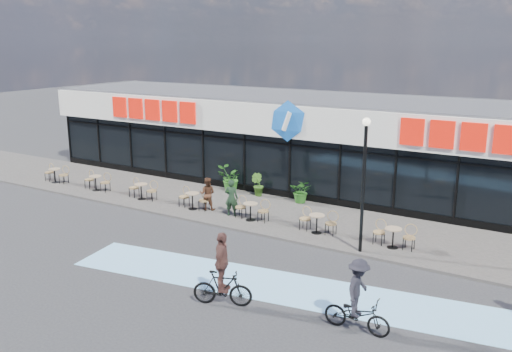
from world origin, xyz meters
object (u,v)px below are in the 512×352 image
at_px(potted_plant_left, 230,179).
at_px(potted_plant_right, 301,191).
at_px(lamp_post, 364,173).
at_px(potted_plant_mid, 257,185).
at_px(cyclist_a, 358,302).
at_px(patron_right, 207,194).
at_px(patron_left, 231,198).
at_px(bistro_set_0, 56,174).

bearing_deg(potted_plant_left, potted_plant_right, 1.34).
distance_m(lamp_post, potted_plant_mid, 8.26).
xyz_separation_m(potted_plant_mid, cyclist_a, (8.47, -9.28, 0.18)).
height_order(lamp_post, cyclist_a, lamp_post).
bearing_deg(patron_right, potted_plant_right, -155.25).
height_order(potted_plant_mid, patron_left, patron_left).
height_order(potted_plant_mid, cyclist_a, cyclist_a).
bearing_deg(potted_plant_mid, potted_plant_left, -178.43).
height_order(lamp_post, potted_plant_right, lamp_post).
xyz_separation_m(bistro_set_0, cyclist_a, (18.87, -6.08, 0.27)).
xyz_separation_m(patron_left, patron_right, (-1.36, 0.16, -0.06)).
xyz_separation_m(potted_plant_mid, patron_right, (-0.77, -3.03, 0.19)).
bearing_deg(cyclist_a, lamp_post, 109.06).
distance_m(potted_plant_right, cyclist_a, 11.18).
height_order(lamp_post, patron_left, lamp_post).
distance_m(bistro_set_0, cyclist_a, 19.83).
bearing_deg(patron_right, patron_left, 153.29).
distance_m(potted_plant_mid, patron_left, 3.25).
bearing_deg(patron_right, lamp_post, 150.88).
relative_size(lamp_post, potted_plant_mid, 4.39).
bearing_deg(bistro_set_0, patron_left, 0.07).
height_order(potted_plant_mid, patron_right, patron_right).
height_order(potted_plant_right, patron_right, patron_right).
bearing_deg(patron_right, cyclist_a, 125.75).
relative_size(patron_left, patron_right, 1.09).
relative_size(potted_plant_right, patron_right, 0.75).
distance_m(patron_left, cyclist_a, 9.96).
distance_m(potted_plant_left, patron_right, 3.09).
distance_m(lamp_post, bistro_set_0, 17.32).
distance_m(potted_plant_mid, cyclist_a, 12.57).
bearing_deg(potted_plant_right, patron_left, -118.09).
bearing_deg(potted_plant_right, cyclist_a, -56.62).
relative_size(lamp_post, patron_right, 3.26).
xyz_separation_m(potted_plant_left, patron_right, (0.79, -2.99, 0.09)).
relative_size(potted_plant_mid, cyclist_a, 0.54).
distance_m(potted_plant_left, potted_plant_mid, 1.56).
bearing_deg(potted_plant_mid, patron_left, -79.49).
bearing_deg(potted_plant_left, bistro_set_0, -160.35).
xyz_separation_m(bistro_set_0, potted_plant_left, (8.85, 3.16, 0.18)).
bearing_deg(potted_plant_left, cyclist_a, -42.67).
distance_m(lamp_post, patron_left, 6.54).
xyz_separation_m(potted_plant_right, cyclist_a, (6.15, -9.33, 0.18)).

